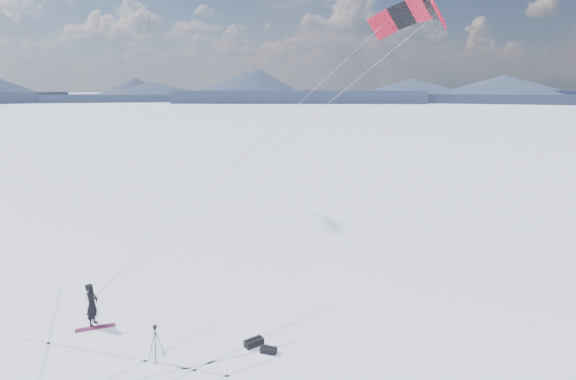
{
  "coord_description": "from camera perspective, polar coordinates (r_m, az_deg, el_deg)",
  "views": [
    {
      "loc": [
        2.47,
        -16.74,
        9.99
      ],
      "look_at": [
        5.54,
        4.97,
        5.28
      ],
      "focal_mm": 30.0,
      "sensor_mm": 36.0,
      "label": 1
    }
  ],
  "objects": [
    {
      "name": "gear_bag_a",
      "position": [
        19.9,
        -4.07,
        -17.55
      ],
      "size": [
        0.82,
        0.67,
        0.33
      ],
      "rotation": [
        0.0,
        0.0,
        0.51
      ],
      "color": "black",
      "rests_on": "ground"
    },
    {
      "name": "gear_bag_b",
      "position": [
        19.43,
        -2.32,
        -18.41
      ],
      "size": [
        0.69,
        0.53,
        0.28
      ],
      "rotation": [
        0.0,
        0.0,
        -0.43
      ],
      "color": "black",
      "rests_on": "ground"
    },
    {
      "name": "power_kite",
      "position": [
        25.36,
        14.32,
        19.24
      ],
      "size": [
        16.19,
        6.21,
        13.02
      ],
      "color": "red",
      "rests_on": "ground"
    },
    {
      "name": "ground",
      "position": [
        19.65,
        -14.93,
        -18.89
      ],
      "size": [
        1800.0,
        1800.0,
        0.0
      ],
      "primitive_type": "plane",
      "color": "white"
    },
    {
      "name": "tripod",
      "position": [
        19.31,
        -15.44,
        -16.51
      ],
      "size": [
        0.64,
        0.56,
        1.37
      ],
      "rotation": [
        0.0,
        0.0,
        0.54
      ],
      "color": "black",
      "rests_on": "ground"
    },
    {
      "name": "snowkiter",
      "position": [
        22.99,
        -22.02,
        -14.57
      ],
      "size": [
        0.55,
        0.74,
        1.87
      ],
      "primitive_type": "imported",
      "rotation": [
        0.0,
        0.0,
        1.42
      ],
      "color": "black",
      "rests_on": "ground"
    },
    {
      "name": "horizon_hills",
      "position": [
        17.79,
        -15.71,
        -6.37
      ],
      "size": [
        704.0,
        704.42,
        10.24
      ],
      "color": "#1C233A",
      "rests_on": "ground"
    },
    {
      "name": "snowboard",
      "position": [
        22.67,
        -21.88,
        -14.9
      ],
      "size": [
        1.61,
        0.64,
        0.04
      ],
      "primitive_type": "cube",
      "rotation": [
        0.0,
        0.0,
        0.23
      ],
      "color": "#831E52",
      "rests_on": "ground"
    },
    {
      "name": "snow_tracks",
      "position": [
        19.15,
        -16.46,
        -19.84
      ],
      "size": [
        17.62,
        14.39,
        0.01
      ],
      "color": "#A1ADD1",
      "rests_on": "ground"
    }
  ]
}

